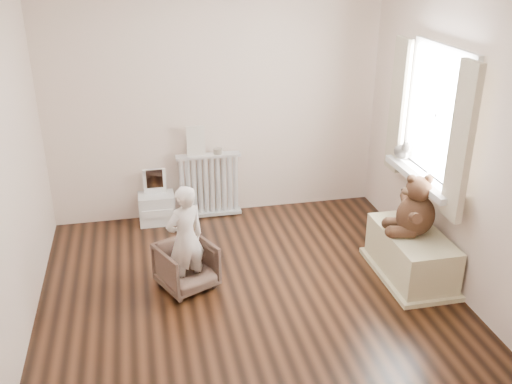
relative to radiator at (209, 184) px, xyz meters
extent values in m
cube|color=black|center=(0.12, -1.68, -0.39)|extent=(3.60, 3.60, 0.01)
cube|color=#EDE3CA|center=(0.12, 0.12, 0.91)|extent=(3.60, 0.02, 2.60)
cube|color=#EDE3CA|center=(0.12, -3.48, 0.91)|extent=(3.60, 0.02, 2.60)
cube|color=#EDE3CA|center=(-1.68, -1.68, 0.91)|extent=(0.02, 3.60, 2.60)
cube|color=#EDE3CA|center=(1.92, -1.68, 0.91)|extent=(0.02, 3.60, 2.60)
cube|color=white|center=(1.88, -1.38, 1.06)|extent=(0.03, 0.90, 1.10)
cube|color=silver|center=(1.79, -1.38, 0.48)|extent=(0.22, 1.10, 0.06)
cube|color=beige|center=(1.77, -1.95, 1.00)|extent=(0.06, 0.26, 1.30)
cube|color=beige|center=(1.77, -0.81, 1.00)|extent=(0.06, 0.26, 1.30)
cube|color=silver|center=(0.00, 0.00, 0.00)|extent=(0.70, 0.13, 0.74)
cube|color=beige|center=(-0.13, 0.00, 0.51)|extent=(0.20, 0.02, 0.33)
cylinder|color=#A59E8C|center=(0.11, 0.00, 0.38)|extent=(0.10, 0.10, 0.06)
cube|color=silver|center=(-0.59, -0.03, -0.11)|extent=(0.39, 0.28, 0.61)
imported|color=brown|center=(-0.40, -1.39, -0.18)|extent=(0.61, 0.61, 0.42)
imported|color=white|center=(-0.40, -1.44, 0.12)|extent=(0.42, 0.36, 0.98)
cube|color=beige|center=(1.64, -1.63, -0.19)|extent=(0.50, 0.94, 0.44)
camera|label=1|loc=(-0.71, -5.78, 2.46)|focal=40.00mm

